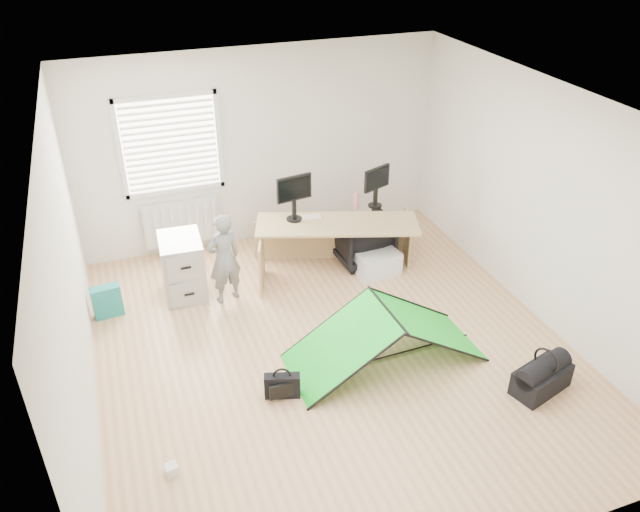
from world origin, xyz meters
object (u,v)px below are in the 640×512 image
object	(u,v)px
desk	(337,247)
person	(224,259)
kite	(386,335)
laptop_bag	(282,386)
thermos	(356,200)
monitor_right	(376,192)
duffel_bag	(541,379)
storage_crate	(377,263)
monitor_left	(294,204)
office_chair	(362,238)
filing_cabinet	(183,267)

from	to	relation	value
desk	person	bearing A→B (deg)	-155.13
kite	laptop_bag	xyz separation A→B (m)	(-1.21, -0.18, -0.19)
thermos	person	xyz separation A→B (m)	(-1.90, -0.46, -0.25)
desk	monitor_right	world-z (taller)	monitor_right
monitor_right	duffel_bag	xyz separation A→B (m)	(0.46, -3.12, -0.78)
thermos	kite	size ratio (longest dim) A/B	0.12
kite	laptop_bag	size ratio (longest dim) A/B	5.86
person	storage_crate	bearing A→B (deg)	161.59
kite	duffel_bag	world-z (taller)	kite
person	laptop_bag	distance (m)	1.93
person	thermos	bearing A→B (deg)	177.63
desk	monitor_right	bearing A→B (deg)	41.87
monitor_left	storage_crate	world-z (taller)	monitor_left
desk	kite	bearing A→B (deg)	-76.54
monitor_left	kite	size ratio (longest dim) A/B	0.23
kite	monitor_left	bearing A→B (deg)	96.72
monitor_left	storage_crate	size ratio (longest dim) A/B	0.86
desk	duffel_bag	size ratio (longest dim) A/B	3.35
kite	monitor_right	bearing A→B (deg)	67.31
monitor_right	storage_crate	distance (m)	0.94
office_chair	kite	distance (m)	2.08
filing_cabinet	person	bearing A→B (deg)	-30.71
desk	person	world-z (taller)	person
office_chair	kite	xyz separation A→B (m)	(-0.58, -2.00, -0.01)
filing_cabinet	office_chair	xyz separation A→B (m)	(2.39, -0.00, -0.05)
laptop_bag	desk	bearing A→B (deg)	72.89
monitor_right	laptop_bag	size ratio (longest dim) A/B	1.22
monitor_left	laptop_bag	bearing A→B (deg)	-119.81
thermos	monitor_right	bearing A→B (deg)	-2.70
duffel_bag	monitor_left	bearing A→B (deg)	100.42
monitor_right	thermos	world-z (taller)	monitor_right
storage_crate	duffel_bag	world-z (taller)	storage_crate
thermos	office_chair	distance (m)	0.52
desk	office_chair	bearing A→B (deg)	36.77
kite	laptop_bag	distance (m)	1.23
duffel_bag	person	bearing A→B (deg)	117.79
office_chair	laptop_bag	bearing A→B (deg)	47.76
filing_cabinet	monitor_right	bearing A→B (deg)	6.09
thermos	office_chair	world-z (taller)	thermos
storage_crate	monitor_left	bearing A→B (deg)	151.28
monitor_left	thermos	distance (m)	0.87
thermos	office_chair	size ratio (longest dim) A/B	0.34
office_chair	laptop_bag	distance (m)	2.82
person	storage_crate	world-z (taller)	person
person	laptop_bag	xyz separation A→B (m)	(0.14, -1.87, -0.45)
filing_cabinet	laptop_bag	bearing A→B (deg)	-71.50
desk	monitor_left	xyz separation A→B (m)	(-0.49, 0.28, 0.58)
storage_crate	monitor_right	bearing A→B (deg)	71.48
thermos	laptop_bag	bearing A→B (deg)	-126.92
office_chair	storage_crate	xyz separation A→B (m)	(0.06, -0.39, -0.18)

